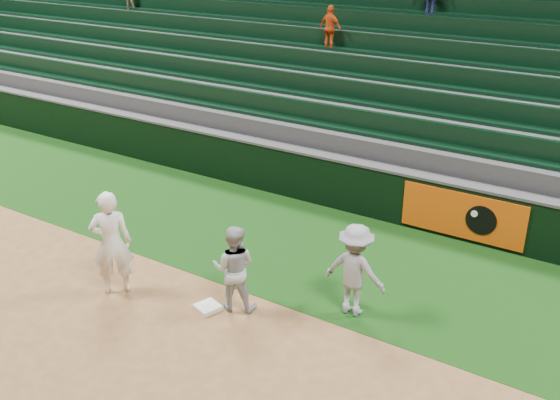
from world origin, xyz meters
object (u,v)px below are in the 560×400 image
object	(u,v)px
baserunner	(234,268)
base_coach	(355,270)
first_base	(208,307)
first_baseman	(111,243)

from	to	relation	value
baserunner	base_coach	world-z (taller)	base_coach
first_base	first_baseman	xyz separation A→B (m)	(-1.79, -0.41, 0.95)
first_baseman	baserunner	distance (m)	2.29
first_base	first_baseman	size ratio (longest dim) A/B	0.19
first_base	base_coach	bearing A→B (deg)	30.58
first_baseman	baserunner	bearing A→B (deg)	154.91
first_base	baserunner	xyz separation A→B (m)	(0.37, 0.32, 0.74)
first_baseman	base_coach	bearing A→B (deg)	159.39
first_base	first_baseman	distance (m)	2.07
baserunner	base_coach	distance (m)	2.05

